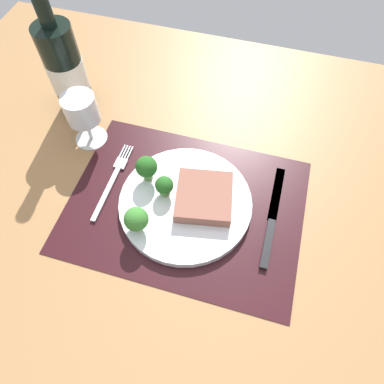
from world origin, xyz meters
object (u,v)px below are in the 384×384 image
Objects in this scene: plate at (185,203)px; fork at (113,180)px; wine_bottle at (65,68)px; wine_glass at (82,112)px; knife at (271,223)px; steak at (204,197)px.

plate is 1.35× the size of fork.
wine_bottle is 11.71cm from wine_glass.
wine_bottle is at bearing 129.73° from wine_glass.
knife is 1.91× the size of wine_glass.
wine_bottle is at bearing 148.87° from plate.
fork is 0.83× the size of knife.
wine_glass is at bearing 167.79° from knife.
plate is 0.85× the size of wine_bottle.
wine_glass is at bearing 161.18° from steak.
fork is 26.61cm from wine_bottle.
wine_bottle is (-49.60, 19.15, 10.09)cm from knife.
steak reaches higher than fork.
wine_glass reaches higher than steak.
plate is at bearing -23.30° from wine_glass.
knife is 44.20cm from wine_glass.
wine_bottle reaches higher than plate.
fork is at bearing -47.92° from wine_bottle.
wine_glass is at bearing 156.70° from plate.
fork is (-16.11, 1.42, -0.55)cm from plate.
wine_bottle is at bearing 135.18° from fork.
steak is 19.72cm from fork.
steak reaches higher than knife.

